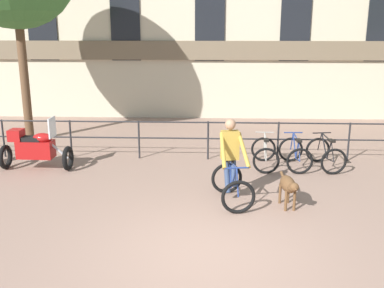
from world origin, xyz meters
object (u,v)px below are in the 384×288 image
(cyclist_with_bike, at_px, (231,165))
(dog, at_px, (288,185))
(parked_bicycle_near_lamp, at_px, (265,154))
(parked_bicycle_mid_right, at_px, (326,154))
(parked_motorcycle, at_px, (35,148))
(parked_bicycle_mid_left, at_px, (295,154))

(cyclist_with_bike, relative_size, dog, 1.70)
(dog, xyz_separation_m, parked_bicycle_near_lamp, (-0.16, 2.62, -0.11))
(cyclist_with_bike, distance_m, parked_bicycle_mid_right, 3.40)
(parked_motorcycle, height_order, parked_bicycle_mid_left, parked_motorcycle)
(cyclist_with_bike, distance_m, parked_motorcycle, 5.17)
(parked_motorcycle, relative_size, parked_bicycle_mid_right, 1.47)
(parked_bicycle_mid_left, relative_size, parked_bicycle_mid_right, 0.95)
(dog, height_order, parked_bicycle_near_lamp, parked_bicycle_near_lamp)
(cyclist_with_bike, bearing_deg, dog, -26.57)
(parked_bicycle_near_lamp, height_order, parked_bicycle_mid_left, same)
(cyclist_with_bike, bearing_deg, parked_bicycle_mid_right, 32.59)
(cyclist_with_bike, distance_m, dog, 1.21)
(parked_motorcycle, bearing_deg, dog, -108.45)
(parked_motorcycle, bearing_deg, parked_bicycle_mid_right, -84.89)
(cyclist_with_bike, height_order, parked_bicycle_near_lamp, cyclist_with_bike)
(dog, xyz_separation_m, parked_bicycle_mid_left, (0.61, 2.62, -0.11))
(parked_bicycle_near_lamp, bearing_deg, dog, 96.46)
(parked_bicycle_near_lamp, distance_m, parked_bicycle_mid_left, 0.77)
(cyclist_with_bike, xyz_separation_m, parked_bicycle_near_lamp, (0.96, 2.28, -0.41))
(parked_bicycle_mid_left, bearing_deg, parked_bicycle_near_lamp, -2.44)
(parked_bicycle_mid_right, bearing_deg, cyclist_with_bike, 34.10)
(dog, bearing_deg, parked_bicycle_mid_right, 54.09)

